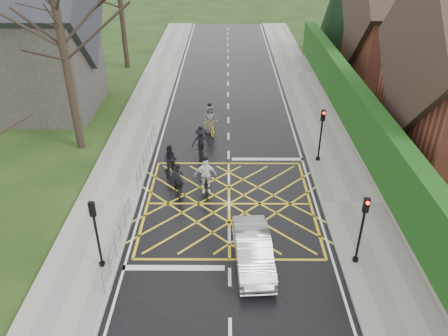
{
  "coord_description": "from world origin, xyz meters",
  "views": [
    {
      "loc": [
        -0.16,
        -17.6,
        12.35
      ],
      "look_at": [
        -0.25,
        1.26,
        1.3
      ],
      "focal_mm": 35.0,
      "sensor_mm": 36.0,
      "label": 1
    }
  ],
  "objects_px": {
    "cyclist_mid": "(201,145)",
    "car": "(253,250)",
    "cyclist_back": "(170,162)",
    "cyclist_lead": "(210,123)",
    "cyclist_front": "(205,179)",
    "cyclist_rear": "(178,184)"
  },
  "relations": [
    {
      "from": "cyclist_mid",
      "to": "cyclist_lead",
      "type": "height_order",
      "value": "cyclist_lead"
    },
    {
      "from": "cyclist_front",
      "to": "cyclist_back",
      "type": "bearing_deg",
      "value": 128.5
    },
    {
      "from": "cyclist_rear",
      "to": "cyclist_back",
      "type": "height_order",
      "value": "cyclist_rear"
    },
    {
      "from": "cyclist_back",
      "to": "car",
      "type": "distance_m",
      "value": 8.26
    },
    {
      "from": "car",
      "to": "cyclist_mid",
      "type": "bearing_deg",
      "value": 101.77
    },
    {
      "from": "cyclist_front",
      "to": "car",
      "type": "distance_m",
      "value": 5.67
    },
    {
      "from": "cyclist_mid",
      "to": "cyclist_front",
      "type": "distance_m",
      "value": 3.95
    },
    {
      "from": "cyclist_lead",
      "to": "car",
      "type": "relative_size",
      "value": 0.54
    },
    {
      "from": "cyclist_rear",
      "to": "cyclist_lead",
      "type": "height_order",
      "value": "cyclist_lead"
    },
    {
      "from": "cyclist_back",
      "to": "cyclist_lead",
      "type": "distance_m",
      "value": 5.47
    },
    {
      "from": "cyclist_back",
      "to": "cyclist_mid",
      "type": "relative_size",
      "value": 0.89
    },
    {
      "from": "cyclist_front",
      "to": "cyclist_lead",
      "type": "height_order",
      "value": "cyclist_front"
    },
    {
      "from": "cyclist_mid",
      "to": "cyclist_lead",
      "type": "xyz_separation_m",
      "value": [
        0.41,
        3.09,
        0.02
      ]
    },
    {
      "from": "cyclist_mid",
      "to": "car",
      "type": "distance_m",
      "value": 9.53
    },
    {
      "from": "cyclist_front",
      "to": "car",
      "type": "height_order",
      "value": "cyclist_front"
    },
    {
      "from": "cyclist_mid",
      "to": "car",
      "type": "height_order",
      "value": "cyclist_mid"
    },
    {
      "from": "cyclist_mid",
      "to": "cyclist_front",
      "type": "bearing_deg",
      "value": -90.95
    },
    {
      "from": "cyclist_lead",
      "to": "cyclist_front",
      "type": "bearing_deg",
      "value": -107.2
    },
    {
      "from": "cyclist_back",
      "to": "cyclist_mid",
      "type": "xyz_separation_m",
      "value": [
        1.56,
        2.02,
        0.04
      ]
    },
    {
      "from": "car",
      "to": "cyclist_back",
      "type": "bearing_deg",
      "value": 116.08
    },
    {
      "from": "cyclist_mid",
      "to": "cyclist_lead",
      "type": "distance_m",
      "value": 3.11
    },
    {
      "from": "cyclist_mid",
      "to": "cyclist_front",
      "type": "xyz_separation_m",
      "value": [
        0.43,
        -3.93,
        0.09
      ]
    }
  ]
}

